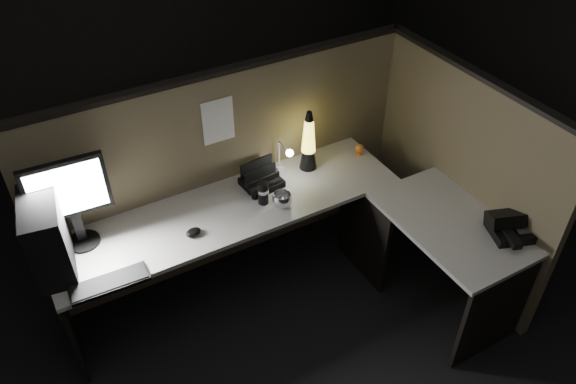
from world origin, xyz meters
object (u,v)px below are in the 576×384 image
monitor (69,196)px  keyboard (109,283)px  desk_phone (510,226)px  pc_tower (47,236)px  lava_lamp (308,145)px

monitor → keyboard: monitor is taller
desk_phone → pc_tower: bearing=176.7°
pc_tower → desk_phone: (2.46, -1.08, -0.17)m
monitor → desk_phone: monitor is taller
lava_lamp → monitor: bearing=179.1°
monitor → lava_lamp: bearing=2.1°
monitor → keyboard: 0.54m
pc_tower → keyboard: bearing=-45.4°
lava_lamp → desk_phone: lava_lamp is taller
lava_lamp → pc_tower: bearing=-176.5°
monitor → lava_lamp: (1.56, -0.02, -0.17)m
monitor → desk_phone: size_ratio=1.85×
keyboard → desk_phone: size_ratio=1.37×
lava_lamp → desk_phone: bearing=-58.7°
pc_tower → keyboard: 0.42m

